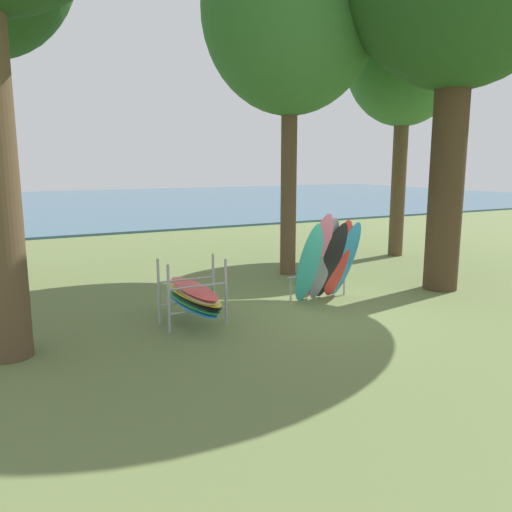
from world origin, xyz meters
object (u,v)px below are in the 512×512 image
object	(u,v)px
tree_mid_behind	(405,59)
leaning_board_pile	(327,261)
tree_far_right_back	(291,10)
board_storage_rack	(193,296)

from	to	relation	value
tree_mid_behind	leaning_board_pile	world-z (taller)	tree_mid_behind
tree_mid_behind	tree_far_right_back	bearing A→B (deg)	-170.10
tree_mid_behind	leaning_board_pile	distance (m)	8.33
tree_far_right_back	tree_mid_behind	bearing A→B (deg)	9.90
tree_far_right_back	leaning_board_pile	size ratio (longest dim) A/B	4.67
tree_mid_behind	tree_far_right_back	xyz separation A→B (m)	(-4.61, -0.80, 0.61)
board_storage_rack	leaning_board_pile	bearing A→B (deg)	2.11
tree_mid_behind	board_storage_rack	xyz separation A→B (m)	(-8.46, -3.78, -5.59)
tree_mid_behind	leaning_board_pile	size ratio (longest dim) A/B	4.14
leaning_board_pile	board_storage_rack	xyz separation A→B (m)	(-3.11, -0.11, -0.37)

